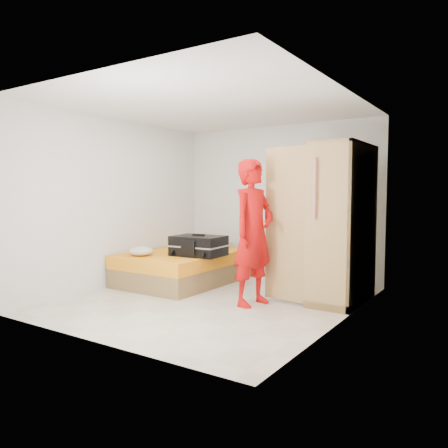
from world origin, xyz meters
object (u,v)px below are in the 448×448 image
Objects in this scene: person at (253,232)px; suitcase at (198,246)px; bed at (184,267)px; round_cushion at (141,251)px; wardrobe at (338,227)px.

person is 2.34× the size of suitcase.
suitcase is (-1.19, 0.41, -0.30)m from person.
round_cushion reaches higher than bed.
person is 1.29m from suitcase.
wardrobe is at bearing -38.80° from person.
wardrobe is at bearing 16.83° from round_cushion.
wardrobe is 5.72× the size of round_cushion.
person reaches higher than suitcase.
wardrobe is (2.50, 0.15, 0.75)m from bed.
person is (-0.86, -0.75, -0.05)m from wardrobe.
person is 1.95m from round_cushion.
suitcase is at bearing 34.24° from round_cushion.
person reaches higher than bed.
wardrobe is at bearing 6.16° from suitcase.
bed is 5.50× the size of round_cushion.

